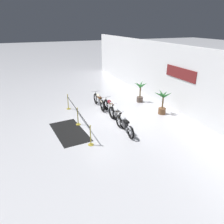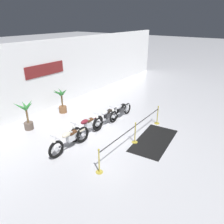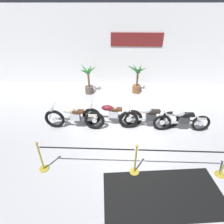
% 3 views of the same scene
% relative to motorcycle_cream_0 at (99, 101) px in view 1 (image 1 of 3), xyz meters
% --- Properties ---
extents(ground_plane, '(120.00, 120.00, 0.00)m').
position_rel_motorcycle_cream_0_xyz_m(ground_plane, '(2.12, -0.46, -0.48)').
color(ground_plane, silver).
extents(back_wall, '(28.00, 0.29, 4.20)m').
position_rel_motorcycle_cream_0_xyz_m(back_wall, '(2.12, 4.67, 1.62)').
color(back_wall, white).
rests_on(back_wall, ground).
extents(motorcycle_cream_0, '(2.33, 0.62, 0.97)m').
position_rel_motorcycle_cream_0_xyz_m(motorcycle_cream_0, '(0.00, 0.00, 0.00)').
color(motorcycle_cream_0, black).
rests_on(motorcycle_cream_0, ground).
extents(motorcycle_maroon_1, '(2.36, 0.62, 0.95)m').
position_rel_motorcycle_cream_0_xyz_m(motorcycle_maroon_1, '(1.43, 0.26, -0.02)').
color(motorcycle_maroon_1, black).
rests_on(motorcycle_maroon_1, ground).
extents(motorcycle_silver_2, '(2.34, 0.62, 0.96)m').
position_rel_motorcycle_cream_0_xyz_m(motorcycle_silver_2, '(2.85, 0.12, -0.01)').
color(motorcycle_silver_2, black).
rests_on(motorcycle_silver_2, ground).
extents(motorcycle_silver_3, '(2.13, 0.62, 0.92)m').
position_rel_motorcycle_cream_0_xyz_m(motorcycle_silver_3, '(4.05, 0.01, -0.02)').
color(motorcycle_silver_3, black).
rests_on(motorcycle_silver_3, ground).
extents(potted_palm_left_of_row, '(1.06, 1.11, 1.57)m').
position_rel_motorcycle_cream_0_xyz_m(potted_palm_left_of_row, '(2.63, 3.35, 0.28)').
color(potted_palm_left_of_row, brown).
rests_on(potted_palm_left_of_row, ground).
extents(potted_palm_right_of_row, '(1.00, 0.98, 1.61)m').
position_rel_motorcycle_cream_0_xyz_m(potted_palm_right_of_row, '(0.09, 3.17, 0.25)').
color(potted_palm_right_of_row, brown).
rests_on(potted_palm_right_of_row, ground).
extents(stanchion_far_left, '(5.19, 0.28, 1.05)m').
position_rel_motorcycle_cream_0_xyz_m(stanchion_far_left, '(0.96, -2.04, 0.17)').
color(stanchion_far_left, gold).
rests_on(stanchion_far_left, ground).
extents(stanchion_mid_left, '(0.28, 0.28, 1.05)m').
position_rel_motorcycle_cream_0_xyz_m(stanchion_mid_left, '(2.17, -2.04, -0.13)').
color(stanchion_mid_left, gold).
rests_on(stanchion_mid_left, ground).
extents(stanchion_mid_right, '(0.28, 0.28, 1.05)m').
position_rel_motorcycle_cream_0_xyz_m(stanchion_mid_right, '(4.61, -2.04, -0.13)').
color(stanchion_mid_right, gold).
rests_on(stanchion_mid_right, ground).
extents(floor_banner, '(3.19, 1.78, 0.01)m').
position_rel_motorcycle_cream_0_xyz_m(floor_banner, '(2.87, -2.70, -0.48)').
color(floor_banner, black).
rests_on(floor_banner, ground).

